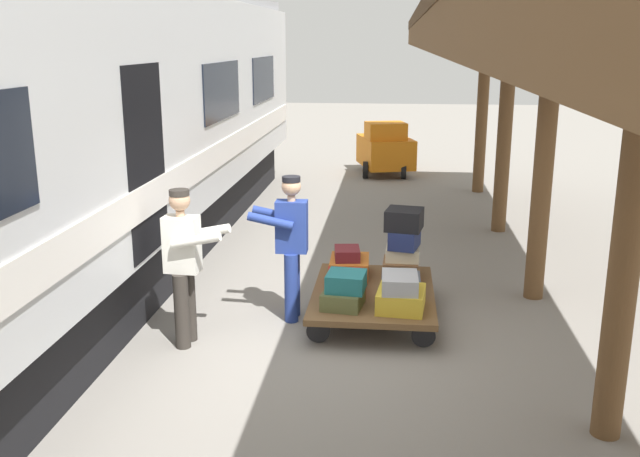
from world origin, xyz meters
name	(u,v)px	position (x,y,z in m)	size (l,w,h in m)	color
ground_plane	(358,342)	(0.00, 0.00, 0.00)	(60.00, 60.00, 0.00)	gray
platform_canopy	(585,31)	(-2.10, 0.00, 3.27)	(3.20, 17.17, 3.56)	brown
train_car	(10,149)	(3.75, 0.00, 2.06)	(3.02, 19.31, 4.00)	silver
luggage_cart	(373,294)	(-0.14, -0.75, 0.28)	(1.42, 1.98, 0.33)	brown
suitcase_brown_leather	(401,269)	(-0.46, -1.29, 0.44)	(0.43, 0.46, 0.22)	brown
suitcase_orange_carryall	(349,267)	(0.18, -1.29, 0.44)	(0.48, 0.61, 0.22)	#CC6B23
suitcase_olive_duffel	(343,299)	(0.18, -0.20, 0.42)	(0.42, 0.46, 0.19)	brown
suitcase_red_plastic	(346,282)	(0.18, -0.75, 0.43)	(0.41, 0.63, 0.20)	#AD231E
suitcase_yellow_case	(401,299)	(-0.46, -0.20, 0.44)	(0.50, 0.57, 0.22)	gold
suitcase_slate_roller	(401,284)	(-0.46, -0.75, 0.42)	(0.45, 0.50, 0.19)	#4C515B
suitcase_cream_canvas	(403,253)	(-0.48, -1.32, 0.62)	(0.41, 0.37, 0.16)	beige
suitcase_navy_fabric	(404,239)	(-0.50, -1.31, 0.82)	(0.33, 0.44, 0.22)	navy
suitcase_black_hardshell	(404,219)	(-0.48, -1.33, 1.06)	(0.43, 0.42, 0.26)	black
suitcase_maroon_trunk	(347,254)	(0.21, -1.26, 0.62)	(0.30, 0.39, 0.14)	maroon
suitcase_gray_aluminum	(400,283)	(-0.44, -0.18, 0.64)	(0.39, 0.49, 0.18)	#9EA0A5
suitcase_teal_softside	(346,281)	(0.15, -0.23, 0.61)	(0.41, 0.40, 0.20)	#1E666B
porter_in_overalls	(290,243)	(0.82, -0.61, 0.93)	(0.67, 0.43, 1.70)	navy
porter_by_door	(185,262)	(1.82, 0.23, 0.93)	(0.69, 0.46, 1.70)	#332D28
baggage_tug	(385,149)	(-0.12, -10.00, 0.63)	(1.50, 1.93, 1.30)	orange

